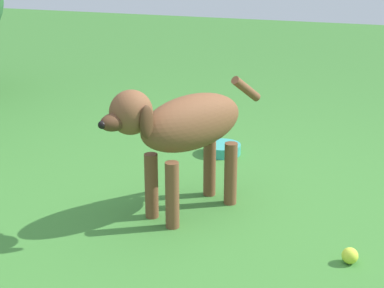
{
  "coord_description": "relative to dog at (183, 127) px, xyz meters",
  "views": [
    {
      "loc": [
        -2.27,
        -0.7,
        1.24
      ],
      "look_at": [
        0.23,
        0.17,
        0.33
      ],
      "focal_mm": 57.11,
      "sensor_mm": 36.0,
      "label": 1
    }
  ],
  "objects": [
    {
      "name": "ground",
      "position": [
        -0.18,
        -0.2,
        -0.42
      ],
      "size": [
        14.0,
        14.0,
        0.0
      ],
      "primitive_type": "plane",
      "color": "#38722D"
    },
    {
      "name": "dog",
      "position": [
        0.0,
        0.0,
        0.0
      ],
      "size": [
        0.86,
        0.51,
        0.64
      ],
      "rotation": [
        0.0,
        0.0,
        2.66
      ],
      "color": "brown",
      "rests_on": "ground"
    },
    {
      "name": "tennis_ball_0",
      "position": [
        -0.21,
        -0.78,
        -0.39
      ],
      "size": [
        0.07,
        0.07,
        0.07
      ],
      "primitive_type": "sphere",
      "color": "#C2D639",
      "rests_on": "ground"
    },
    {
      "name": "water_bowl",
      "position": [
        0.85,
        0.06,
        -0.39
      ],
      "size": [
        0.22,
        0.22,
        0.06
      ],
      "primitive_type": "cylinder",
      "color": "teal",
      "rests_on": "ground"
    }
  ]
}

